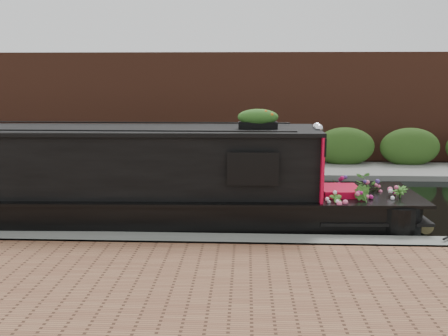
{
  "coord_description": "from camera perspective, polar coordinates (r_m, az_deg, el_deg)",
  "views": [
    {
      "loc": [
        1.03,
        -12.03,
        3.22
      ],
      "look_at": [
        0.51,
        -0.6,
        1.05
      ],
      "focal_mm": 40.0,
      "sensor_mm": 36.0,
      "label": 1
    }
  ],
  "objects": [
    {
      "name": "narrowboat",
      "position": [
        10.67,
        -11.51,
        -2.51
      ],
      "size": [
        11.74,
        2.38,
        2.74
      ],
      "rotation": [
        0.0,
        0.0,
        0.03
      ],
      "color": "black",
      "rests_on": "ground"
    },
    {
      "name": "rope_fender",
      "position": [
        11.15,
        21.87,
        -6.06
      ],
      "size": [
        0.3,
        0.33,
        0.3
      ],
      "primitive_type": "cylinder",
      "rotation": [
        1.57,
        0.0,
        0.0
      ],
      "color": "olive",
      "rests_on": "ground"
    },
    {
      "name": "far_bank_path",
      "position": [
        16.58,
        -1.0,
        -0.46
      ],
      "size": [
        40.0,
        2.4,
        0.34
      ],
      "primitive_type": "cube",
      "color": "slate",
      "rests_on": "ground"
    },
    {
      "name": "far_brick_wall",
      "position": [
        19.53,
        -0.45,
        1.25
      ],
      "size": [
        40.0,
        1.0,
        8.0
      ],
      "primitive_type": "cube",
      "color": "#592D1E",
      "rests_on": "ground"
    },
    {
      "name": "near_bank_coping",
      "position": [
        9.36,
        -3.92,
        -9.4
      ],
      "size": [
        40.0,
        0.6,
        0.5
      ],
      "primitive_type": "cube",
      "color": "slate",
      "rests_on": "ground"
    },
    {
      "name": "ground",
      "position": [
        12.5,
        -2.21,
        -4.2
      ],
      "size": [
        80.0,
        80.0,
        0.0
      ],
      "primitive_type": "plane",
      "color": "black",
      "rests_on": "ground"
    },
    {
      "name": "far_hedge",
      "position": [
        17.46,
        -0.81,
        0.11
      ],
      "size": [
        40.0,
        1.1,
        2.8
      ],
      "primitive_type": "cube",
      "color": "#2C4F1A",
      "rests_on": "ground"
    }
  ]
}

